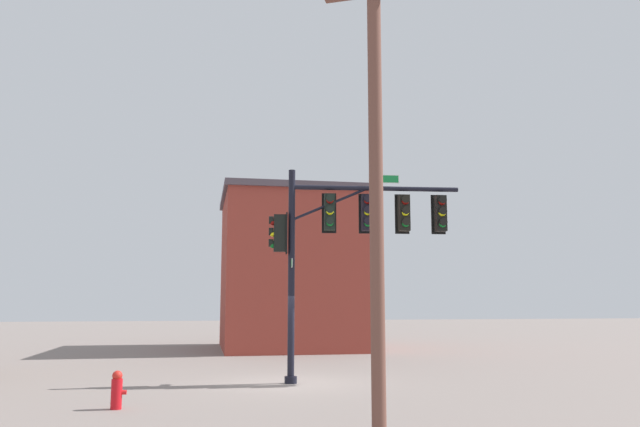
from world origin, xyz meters
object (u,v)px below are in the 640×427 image
Objects in this scene: utility_pole at (376,180)px; brick_building at (289,270)px; signal_pole_assembly at (351,227)px; fire_hydrant at (117,390)px.

utility_pole reaches higher than brick_building.
fire_hydrant is (-6.12, -3.38, -4.13)m from signal_pole_assembly.
brick_building is (1.41, 21.38, -0.50)m from utility_pole.
signal_pole_assembly is at bearing -89.92° from brick_building.
fire_hydrant is at bearing -151.12° from signal_pole_assembly.
utility_pole is at bearing -93.78° from brick_building.
fire_hydrant is 18.31m from brick_building.
utility_pole is at bearing -100.32° from signal_pole_assembly.
brick_building is (6.10, 16.90, 3.50)m from fire_hydrant.
fire_hydrant is 0.10× the size of brick_building.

